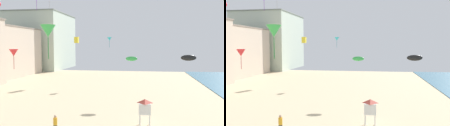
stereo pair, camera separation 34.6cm
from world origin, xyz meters
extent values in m
cube|color=#C6B29E|center=(-25.82, 43.62, 5.88)|extent=(11.06, 18.54, 11.77)
cube|color=slate|center=(-25.82, 43.62, 11.92)|extent=(11.28, 18.92, 0.30)
cube|color=#B7C6B2|center=(-25.82, 65.08, 8.85)|extent=(16.87, 20.86, 17.69)
cube|color=slate|center=(-25.82, 65.08, 17.84)|extent=(17.21, 21.27, 0.30)
cylinder|color=gold|center=(1.43, 8.33, 1.10)|extent=(0.34, 0.34, 0.60)
sphere|color=tan|center=(1.43, 8.33, 1.52)|extent=(0.24, 0.24, 0.24)
cylinder|color=white|center=(8.47, 11.05, 0.60)|extent=(0.10, 0.10, 1.20)
cylinder|color=white|center=(9.37, 11.05, 0.60)|extent=(0.10, 0.10, 1.20)
cylinder|color=white|center=(8.47, 11.95, 0.60)|extent=(0.10, 0.10, 1.20)
cylinder|color=white|center=(9.37, 11.95, 0.60)|extent=(0.10, 0.10, 1.20)
cube|color=white|center=(8.92, 11.50, 1.70)|extent=(1.10, 1.10, 1.00)
pyramid|color=#D14C3D|center=(8.92, 11.50, 2.38)|extent=(1.10, 1.10, 0.35)
cube|color=yellow|center=(-5.72, 38.40, 8.73)|extent=(0.81, 0.81, 1.28)
cone|color=red|center=(-10.40, 22.11, 6.48)|extent=(1.30, 1.30, 1.06)
cylinder|color=maroon|center=(-10.40, 22.11, 5.01)|extent=(0.07, 0.07, 1.89)
cone|color=#2DB7CC|center=(1.37, 38.12, 8.90)|extent=(0.93, 0.93, 0.76)
cylinder|color=teal|center=(1.37, 38.12, 7.84)|extent=(0.05, 0.05, 1.36)
cylinder|color=#A4A4A4|center=(-10.28, 35.28, 15.79)|extent=(0.07, 0.07, 1.83)
cone|color=green|center=(-0.62, 11.94, 8.95)|extent=(1.48, 1.48, 1.21)
cylinder|color=#277C35|center=(-0.62, 11.94, 7.28)|extent=(0.08, 0.08, 2.15)
ellipsoid|color=black|center=(13.43, 15.59, 6.23)|extent=(1.61, 0.45, 0.63)
cylinder|color=#63278B|center=(-10.48, 30.12, 14.67)|extent=(0.06, 0.06, 1.70)
ellipsoid|color=green|center=(6.94, 22.72, 5.70)|extent=(1.63, 0.45, 0.63)
camera|label=1|loc=(9.07, -10.56, 7.49)|focal=38.28mm
camera|label=2|loc=(9.42, -10.51, 7.49)|focal=38.28mm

